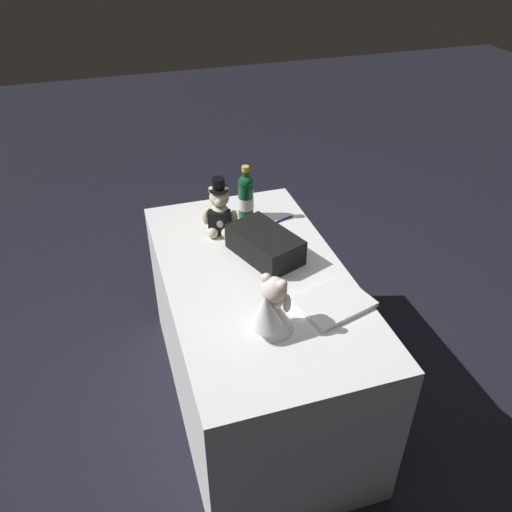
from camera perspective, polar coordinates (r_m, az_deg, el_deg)
ground_plane at (r=2.85m, az=0.00°, el=-14.83°), size 12.00×12.00×0.00m
reception_table at (r=2.56m, az=0.00°, el=-9.12°), size 1.44×0.79×0.79m
teddy_bear_groom at (r=2.54m, az=-3.97°, el=4.70°), size 0.16×0.16×0.29m
teddy_bear_bride at (r=1.96m, az=1.71°, el=-5.71°), size 0.21×0.21×0.25m
champagne_bottle at (r=2.65m, az=-1.13°, el=6.55°), size 0.08×0.08×0.28m
signing_pen at (r=2.68m, az=2.79°, el=3.91°), size 0.05×0.13×0.01m
gift_case_black at (r=2.39m, az=0.98°, el=1.28°), size 0.39×0.31×0.12m
guestbook at (r=2.16m, az=8.44°, el=-5.03°), size 0.29×0.34×0.02m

